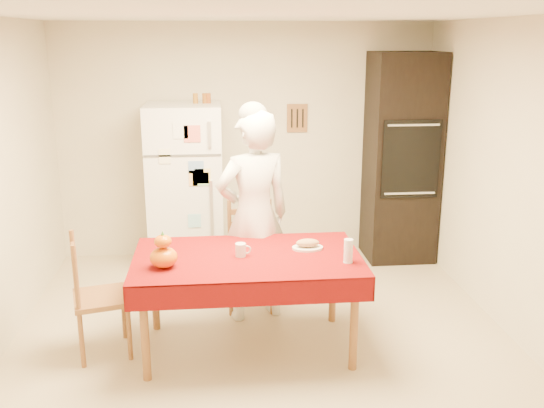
{
  "coord_description": "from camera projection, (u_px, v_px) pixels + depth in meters",
  "views": [
    {
      "loc": [
        -0.35,
        -4.22,
        2.35
      ],
      "look_at": [
        0.08,
        0.2,
        1.12
      ],
      "focal_mm": 40.0,
      "sensor_mm": 36.0,
      "label": 1
    }
  ],
  "objects": [
    {
      "name": "floor",
      "position": [
        264.0,
        349.0,
        4.71
      ],
      "size": [
        4.5,
        4.5,
        0.0
      ],
      "primitive_type": "plane",
      "color": "#C0B18A",
      "rests_on": "ground"
    },
    {
      "name": "room_shell",
      "position": [
        264.0,
        143.0,
        4.28
      ],
      "size": [
        4.02,
        4.52,
        2.51
      ],
      "color": "beige",
      "rests_on": "ground"
    },
    {
      "name": "refrigerator",
      "position": [
        186.0,
        187.0,
        6.23
      ],
      "size": [
        0.75,
        0.74,
        1.7
      ],
      "color": "white",
      "rests_on": "floor"
    },
    {
      "name": "oven_cabinet",
      "position": [
        402.0,
        158.0,
        6.42
      ],
      "size": [
        0.7,
        0.62,
        2.2
      ],
      "color": "black",
      "rests_on": "floor"
    },
    {
      "name": "dining_table",
      "position": [
        247.0,
        265.0,
        4.55
      ],
      "size": [
        1.7,
        1.0,
        0.76
      ],
      "color": "brown",
      "rests_on": "floor"
    },
    {
      "name": "chair_far",
      "position": [
        250.0,
        251.0,
        5.39
      ],
      "size": [
        0.43,
        0.41,
        0.95
      ],
      "rotation": [
        0.0,
        0.0,
        -0.02
      ],
      "color": "brown",
      "rests_on": "floor"
    },
    {
      "name": "chair_left",
      "position": [
        92.0,
        292.0,
        4.52
      ],
      "size": [
        0.49,
        0.5,
        0.95
      ],
      "rotation": [
        0.0,
        0.0,
        1.82
      ],
      "color": "brown",
      "rests_on": "floor"
    },
    {
      "name": "seated_woman",
      "position": [
        254.0,
        217.0,
        5.05
      ],
      "size": [
        0.75,
        0.61,
        1.79
      ],
      "primitive_type": "imported",
      "rotation": [
        0.0,
        0.0,
        3.45
      ],
      "color": "silver",
      "rests_on": "floor"
    },
    {
      "name": "coffee_mug",
      "position": [
        241.0,
        250.0,
        4.51
      ],
      "size": [
        0.08,
        0.08,
        0.1
      ],
      "primitive_type": "cylinder",
      "color": "silver",
      "rests_on": "dining_table"
    },
    {
      "name": "pumpkin_lower",
      "position": [
        164.0,
        257.0,
        4.3
      ],
      "size": [
        0.2,
        0.2,
        0.15
      ],
      "primitive_type": "ellipsoid",
      "color": "#D25504",
      "rests_on": "dining_table"
    },
    {
      "name": "pumpkin_upper",
      "position": [
        163.0,
        241.0,
        4.26
      ],
      "size": [
        0.12,
        0.12,
        0.09
      ],
      "primitive_type": "ellipsoid",
      "color": "red",
      "rests_on": "pumpkin_lower"
    },
    {
      "name": "wine_glass",
      "position": [
        348.0,
        251.0,
        4.38
      ],
      "size": [
        0.07,
        0.07,
        0.18
      ],
      "primitive_type": "cylinder",
      "color": "silver",
      "rests_on": "dining_table"
    },
    {
      "name": "bread_plate",
      "position": [
        308.0,
        248.0,
        4.68
      ],
      "size": [
        0.24,
        0.24,
        0.02
      ],
      "primitive_type": "cylinder",
      "color": "silver",
      "rests_on": "dining_table"
    },
    {
      "name": "bread_loaf",
      "position": [
        308.0,
        243.0,
        4.67
      ],
      "size": [
        0.18,
        0.1,
        0.06
      ],
      "primitive_type": "ellipsoid",
      "color": "tan",
      "rests_on": "bread_plate"
    },
    {
      "name": "spice_jar_left",
      "position": [
        195.0,
        98.0,
        6.04
      ],
      "size": [
        0.05,
        0.05,
        0.1
      ],
      "primitive_type": "cylinder",
      "color": "#95601B",
      "rests_on": "refrigerator"
    },
    {
      "name": "spice_jar_mid",
      "position": [
        205.0,
        98.0,
        6.05
      ],
      "size": [
        0.05,
        0.05,
        0.1
      ],
      "primitive_type": "cylinder",
      "color": "brown",
      "rests_on": "refrigerator"
    },
    {
      "name": "spice_jar_right",
      "position": [
        208.0,
        98.0,
        6.06
      ],
      "size": [
        0.05,
        0.05,
        0.1
      ],
      "primitive_type": "cylinder",
      "color": "brown",
      "rests_on": "refrigerator"
    }
  ]
}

